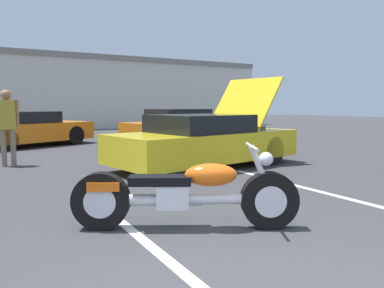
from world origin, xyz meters
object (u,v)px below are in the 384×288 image
Objects in this scene: show_car_hood_open at (206,141)px; parked_car_mid_row at (29,129)px; parked_car_right_row at (181,127)px; spectator_by_show_car at (7,121)px; motorcycle at (185,194)px; spectator_midground at (245,116)px.

show_car_hood_open reaches higher than parked_car_mid_row.
parked_car_right_row is at bearing 57.27° from show_car_hood_open.
spectator_by_show_car is at bearing 138.35° from show_car_hood_open.
spectator_by_show_car reaches higher than parked_car_right_row.
spectator_by_show_car is (-1.45, 5.93, 0.65)m from motorcycle.
parked_car_mid_row is 2.51× the size of spectator_by_show_car.
parked_car_right_row is 2.57× the size of spectator_by_show_car.
motorcycle is 0.50× the size of show_car_hood_open.
parked_car_right_row is 2.51× the size of spectator_midground.
motorcycle is 4.37m from show_car_hood_open.
spectator_midground is at bearing -2.77° from spectator_by_show_car.
parked_car_right_row is 6.62m from spectator_by_show_car.
show_car_hood_open is 1.04× the size of parked_car_right_row.
parked_car_mid_row is 2.45× the size of spectator_midground.
motorcycle is 7.64m from spectator_midground.
motorcycle is 0.52× the size of parked_car_right_row.
show_car_hood_open reaches higher than spectator_by_show_car.
spectator_by_show_car is 6.60m from spectator_midground.
motorcycle is 0.53× the size of parked_car_mid_row.
parked_car_mid_row is 7.44m from spectator_midground.
show_car_hood_open is 2.67× the size of spectator_by_show_car.
spectator_midground is at bearing -64.14° from parked_car_mid_row.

